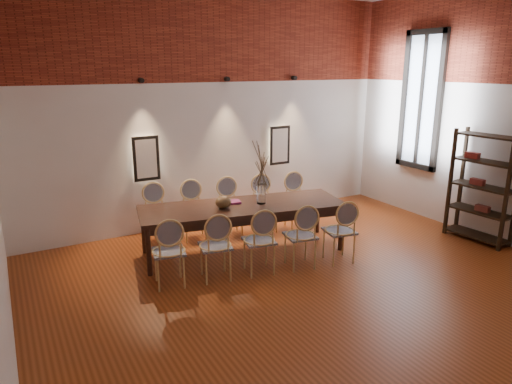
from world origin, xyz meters
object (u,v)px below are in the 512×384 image
chair_near_c (259,240)px  bowl (223,202)px  chair_far_b (194,211)px  chair_far_c (230,208)px  chair_near_d (300,235)px  dining_table (243,228)px  chair_near_a (169,251)px  chair_far_a (156,215)px  vase (261,194)px  chair_far_e (297,201)px  shelving_rack (483,187)px  chair_near_e (339,231)px  chair_far_d (265,205)px  chair_near_b (215,246)px  book (232,202)px

chair_near_c → bowl: (-0.16, 0.77, 0.37)m
chair_far_b → chair_far_c: (0.60, -0.12, 0.00)m
chair_near_d → chair_far_c: (-0.29, 1.64, 0.00)m
dining_table → chair_near_a: bearing=-147.8°
chair_far_a → vase: bearing=153.0°
chair_far_e → shelving_rack: size_ratio=0.52×
vase → shelving_rack: shelving_rack is taller
chair_far_e → chair_near_e: bearing=90.0°
chair_near_c → chair_far_c: bearing=90.0°
bowl → chair_near_a: bearing=-153.2°
dining_table → chair_far_d: bearing=51.6°
chair_near_a → shelving_rack: shelving_rack is taller
chair_far_b → shelving_rack: shelving_rack is taller
dining_table → bowl: (-0.32, 0.01, 0.46)m
chair_near_b → chair_near_c: (0.60, -0.12, 0.00)m
chair_near_d → chair_far_d: size_ratio=1.00×
chair_near_c → chair_far_b: size_ratio=1.00×
chair_far_b → chair_far_d: 1.23m
chair_near_d → shelving_rack: bearing=1.1°
chair_near_b → shelving_rack: bearing=0.8°
dining_table → chair_near_e: (1.05, -1.00, 0.09)m
chair_near_d → chair_far_e: (0.91, 1.39, 0.00)m
chair_far_c → chair_far_a: bearing=-0.0°
vase → chair_far_c: bearing=99.1°
chair_far_d → shelving_rack: 3.54m
dining_table → chair_far_b: 0.99m
dining_table → chair_far_b: bearing=128.4°
chair_far_e → chair_near_c: bearing=51.6°
book → chair_near_b: bearing=-129.1°
chair_near_c → chair_far_e: bearing=51.6°
chair_near_d → book: size_ratio=3.62×
chair_near_c → shelving_rack: bearing=0.9°
chair_near_a → book: bearing=40.1°
chair_near_e → chair_far_a: same height
chair_far_b → vase: (0.73, -0.94, 0.43)m
chair_near_b → chair_near_d: bearing=0.0°
chair_far_d → vase: (-0.47, -0.69, 0.43)m
dining_table → bowl: size_ratio=12.78×
chair_near_d → chair_far_c: 1.66m
chair_far_e → shelving_rack: (2.22, -1.97, 0.43)m
chair_near_d → shelving_rack: shelving_rack is taller
chair_near_a → chair_near_d: size_ratio=1.00×
chair_far_c → dining_table: bearing=90.0°
chair_far_e → bowl: chair_far_e is taller
chair_far_c → bowl: chair_far_c is taller
chair_near_d → chair_near_e: 0.61m
chair_far_b → chair_far_c: bearing=-180.0°
chair_near_b → chair_near_c: same height
chair_far_e → chair_near_b: bearing=40.0°
chair_near_b → chair_far_a: 1.66m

